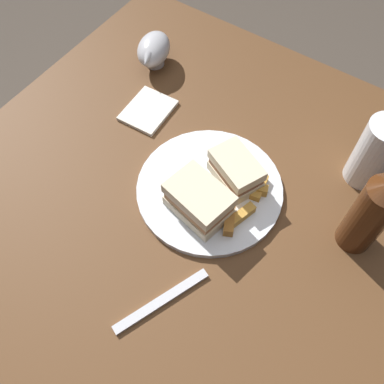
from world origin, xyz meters
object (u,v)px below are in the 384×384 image
napkin (148,110)px  sandwich_half_right (236,170)px  fork (162,301)px  plate (210,189)px  sandwich_half_left (199,201)px  pint_glass (373,156)px  cider_bottle (373,211)px  gravy_boat (154,50)px

napkin → sandwich_half_right: bearing=78.4°
fork → plate: bearing=-144.8°
plate → sandwich_half_right: bearing=145.6°
sandwich_half_right → fork: (0.27, 0.02, -0.04)m
sandwich_half_left → napkin: sandwich_half_left is taller
sandwich_half_right → napkin: (-0.05, -0.25, -0.04)m
sandwich_half_right → sandwich_half_left: bearing=-12.0°
plate → fork: 0.23m
sandwich_half_right → pint_glass: bearing=127.9°
sandwich_half_left → sandwich_half_right: bearing=168.0°
sandwich_half_right → napkin: bearing=-101.6°
sandwich_half_left → fork: sandwich_half_left is taller
cider_bottle → napkin: cider_bottle is taller
pint_glass → gravy_boat: size_ratio=1.17×
pint_glass → cider_bottle: (0.14, 0.04, 0.04)m
cider_bottle → fork: bearing=-37.1°
pint_glass → gravy_boat: bearing=-92.5°
plate → sandwich_half_right: sandwich_half_right is taller
sandwich_half_left → fork: (0.18, 0.04, -0.04)m
gravy_boat → sandwich_half_left: bearing=48.3°
sandwich_half_left → napkin: 0.28m
sandwich_half_right → gravy_boat: 0.37m
sandwich_half_right → napkin: sandwich_half_right is taller
fork → gravy_boat: bearing=-119.8°
sandwich_half_right → gravy_boat: same height
plate → sandwich_half_left: sandwich_half_left is taller
pint_glass → napkin: size_ratio=1.35×
pint_glass → cider_bottle: cider_bottle is taller
sandwich_half_left → gravy_boat: 0.41m
gravy_boat → napkin: bearing=31.0°
fork → sandwich_half_left: bearing=-144.1°
sandwich_half_right → fork: size_ratio=0.66×
plate → gravy_boat: gravy_boat is taller
pint_glass → fork: bearing=-22.6°
sandwich_half_left → pint_glass: bearing=138.7°
sandwich_half_left → gravy_boat: (-0.27, -0.31, -0.00)m
pint_glass → napkin: 0.47m
pint_glass → fork: pint_glass is taller
plate → napkin: (-0.09, -0.22, -0.00)m
gravy_boat → napkin: size_ratio=1.16×
plate → gravy_boat: 0.37m
plate → sandwich_half_left: 0.07m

